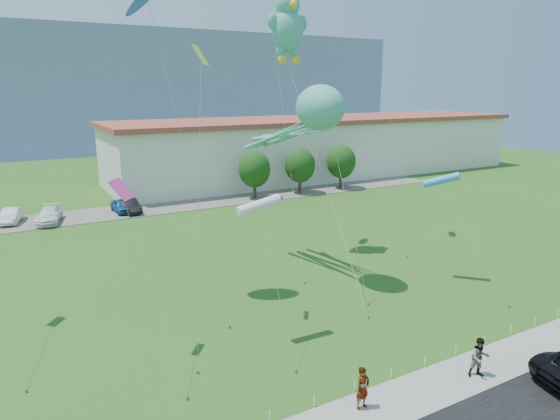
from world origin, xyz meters
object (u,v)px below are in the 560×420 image
object	(u,v)px
octopus_kite	(309,119)
parked_car_blue	(121,206)
pedestrian_right	(480,357)
parked_car_white	(49,215)
teddy_bear_kite	(288,25)
parked_car_silver	(11,215)
parked_car_black	(130,206)
pedestrian_left	(363,388)
warehouse	(323,146)

from	to	relation	value
octopus_kite	parked_car_blue	bearing A→B (deg)	105.67
pedestrian_right	parked_car_white	bearing A→B (deg)	134.39
octopus_kite	teddy_bear_kite	world-z (taller)	teddy_bear_kite
parked_car_silver	octopus_kite	world-z (taller)	octopus_kite
pedestrian_right	parked_car_black	world-z (taller)	pedestrian_right
parked_car_blue	teddy_bear_kite	size ratio (longest dim) A/B	0.20
pedestrian_left	parked_car_blue	size ratio (longest dim) A/B	0.46
teddy_bear_kite	pedestrian_right	bearing A→B (deg)	-94.39
parked_car_black	octopus_kite	distance (m)	26.38
pedestrian_left	parked_car_black	world-z (taller)	pedestrian_left
parked_car_white	parked_car_blue	distance (m)	6.78
pedestrian_left	parked_car_blue	distance (m)	37.16
pedestrian_right	parked_car_white	size ratio (longest dim) A/B	0.38
pedestrian_right	warehouse	bearing A→B (deg)	87.42
warehouse	parked_car_black	world-z (taller)	warehouse
pedestrian_left	octopus_kite	world-z (taller)	octopus_kite
parked_car_white	parked_car_black	xyz separation A→B (m)	(7.49, 0.23, -0.01)
pedestrian_left	octopus_kite	bearing A→B (deg)	59.19
warehouse	pedestrian_left	world-z (taller)	warehouse
pedestrian_left	pedestrian_right	size ratio (longest dim) A/B	0.97
pedestrian_left	teddy_bear_kite	bearing A→B (deg)	61.03
warehouse	octopus_kite	size ratio (longest dim) A/B	4.87
parked_car_blue	teddy_bear_kite	bearing A→B (deg)	-69.52
pedestrian_right	parked_car_black	size ratio (longest dim) A/B	0.44
teddy_bear_kite	pedestrian_left	bearing A→B (deg)	-111.57
parked_car_white	parked_car_black	size ratio (longest dim) A/B	1.16
pedestrian_right	parked_car_silver	size ratio (longest dim) A/B	0.43
pedestrian_left	parked_car_silver	bearing A→B (deg)	98.76
parked_car_silver	teddy_bear_kite	size ratio (longest dim) A/B	0.22
octopus_kite	parked_car_black	bearing A→B (deg)	104.29
parked_car_white	octopus_kite	world-z (taller)	octopus_kite
parked_car_black	teddy_bear_kite	xyz separation A→B (m)	(7.74, -18.26, 15.83)
warehouse	pedestrian_right	bearing A→B (deg)	-116.66
pedestrian_right	parked_car_white	world-z (taller)	pedestrian_right
parked_car_black	octopus_kite	xyz separation A→B (m)	(6.05, -23.77, 9.72)
pedestrian_left	parked_car_silver	distance (m)	39.71
pedestrian_left	parked_car_black	size ratio (longest dim) A/B	0.43
warehouse	parked_car_white	size ratio (longest dim) A/B	12.88
pedestrian_left	teddy_bear_kite	distance (m)	25.21
parked_car_blue	warehouse	bearing A→B (deg)	12.87
pedestrian_right	parked_car_blue	world-z (taller)	pedestrian_right
parked_car_white	octopus_kite	xyz separation A→B (m)	(13.54, -23.54, 9.70)
parked_car_silver	pedestrian_right	bearing A→B (deg)	-52.91
teddy_bear_kite	parked_car_black	bearing A→B (deg)	112.98
warehouse	parked_car_blue	xyz separation A→B (m)	(-30.68, -9.25, -3.42)
parked_car_silver	octopus_kite	distance (m)	31.75
parked_car_black	parked_car_silver	bearing A→B (deg)	169.60
pedestrian_left	teddy_bear_kite	size ratio (longest dim) A/B	0.09
warehouse	teddy_bear_kite	distance (m)	37.81
octopus_kite	pedestrian_left	bearing A→B (deg)	-113.42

